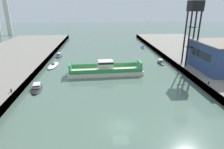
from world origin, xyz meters
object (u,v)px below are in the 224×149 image
Objects in this scene: moored_boat_near_right at (53,66)px; moored_boat_far_left at (37,87)px; moored_boat_mid_left at (59,55)px; warehouse_shed at (220,56)px; smokestack_distant_b at (5,3)px; moored_boat_near_left at (143,47)px; chain_ferry at (106,70)px; moored_boat_mid_right at (161,62)px; crane_tower at (194,16)px.

moored_boat_far_left reaches higher than moored_boat_near_right.
warehouse_shed is at bearing -26.91° from moored_boat_mid_left.
moored_boat_mid_left is at bearing -54.85° from smokestack_distant_b.
moored_boat_near_right reaches higher than moored_boat_near_left.
chain_ferry is 30.46m from warehouse_shed.
chain_ferry is 3.92× the size of moored_boat_mid_left.
moored_boat_mid_left is 0.94× the size of moored_boat_mid_right.
moored_boat_mid_right is at bearing 128.66° from crane_tower.
warehouse_shed is 0.85× the size of crane_tower.
crane_tower is (40.51, -18.22, 14.84)m from moored_boat_mid_left.
moored_boat_near_right is 0.53× the size of warehouse_shed.
crane_tower is at bearing -79.25° from moored_boat_near_left.
moored_boat_near_right is at bearing 166.10° from warehouse_shed.
crane_tower is at bearing -43.10° from smokestack_distant_b.
moored_boat_near_left is 0.76× the size of moored_boat_near_right.
moored_boat_mid_left reaches higher than moored_boat_mid_right.
moored_boat_mid_left reaches higher than moored_boat_near_right.
moored_boat_near_right is 1.18× the size of moored_boat_far_left.
moored_boat_far_left is (0.34, -29.58, -0.03)m from moored_boat_mid_left.
moored_boat_mid_right is at bearing 132.83° from warehouse_shed.
smokestack_distant_b is (-81.14, 75.93, 4.05)m from crane_tower.
warehouse_shed is at bearing 7.51° from moored_boat_far_left.
moored_boat_mid_right is at bearing -89.36° from moored_boat_near_left.
moored_boat_far_left reaches higher than moored_boat_near_left.
moored_boat_near_left is 54.82m from moored_boat_far_left.
moored_boat_mid_left reaches higher than moored_boat_far_left.
moored_boat_mid_right is at bearing 26.53° from chain_ferry.
smokestack_distant_b is at bearing 137.64° from moored_boat_mid_right.
warehouse_shed is 0.41× the size of smokestack_distant_b.
chain_ferry is 2.57× the size of moored_boat_near_right.
moored_boat_near_left is at bearing 61.53° from chain_ferry.
moored_boat_mid_left is 52.17m from warehouse_shed.
chain_ferry is 17.96m from moored_boat_near_right.
smokestack_distant_b is (-40.98, 87.29, 18.92)m from moored_boat_far_left.
chain_ferry is at bearing -51.23° from moored_boat_mid_left.
moored_boat_mid_left is at bearing 90.66° from moored_boat_far_left.
moored_boat_far_left is at bearing -90.02° from moored_boat_near_right.
moored_boat_far_left is (-34.46, -18.50, 0.01)m from moored_boat_mid_right.
crane_tower is (-5.82, 5.30, 10.07)m from warehouse_shed.
moored_boat_mid_left is at bearing 91.65° from moored_boat_near_right.
crane_tower is at bearing -24.21° from moored_boat_mid_left.
moored_boat_near_right is 83.20m from smokestack_distant_b.
chain_ferry is at bearing -175.05° from crane_tower.
chain_ferry is at bearing -118.47° from moored_boat_near_left.
chain_ferry is 3.40× the size of moored_boat_near_left.
crane_tower is at bearing -8.61° from moored_boat_near_right.
smokestack_distant_b reaches higher than moored_boat_near_left.
crane_tower is (40.16, -6.08, 15.05)m from moored_boat_near_right.
chain_ferry is at bearing -53.87° from smokestack_distant_b.
moored_boat_mid_left is 0.14× the size of smokestack_distant_b.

